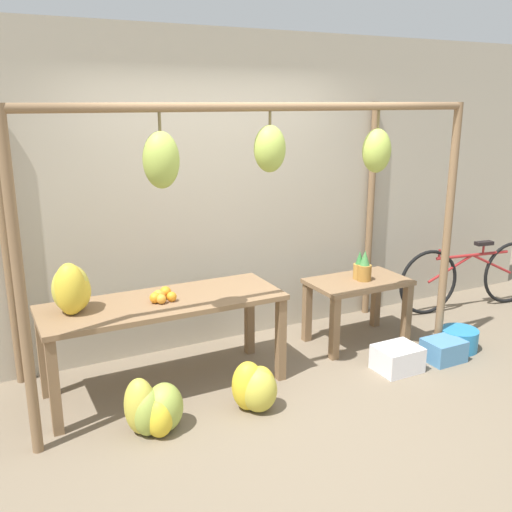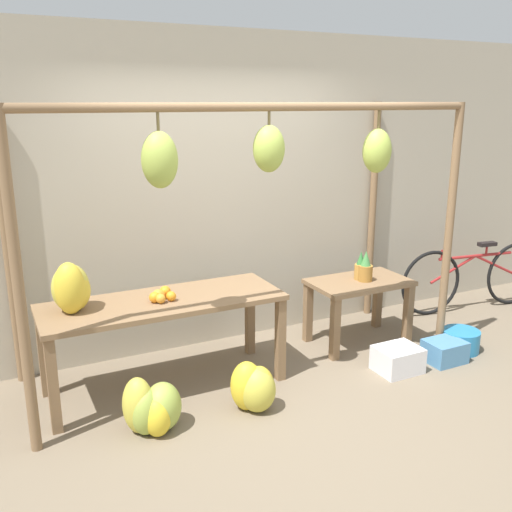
{
  "view_description": "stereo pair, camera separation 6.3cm",
  "coord_description": "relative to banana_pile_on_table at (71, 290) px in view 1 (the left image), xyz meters",
  "views": [
    {
      "loc": [
        -1.94,
        -3.14,
        2.2
      ],
      "look_at": [
        0.09,
        0.83,
        0.98
      ],
      "focal_mm": 40.0,
      "sensor_mm": 36.0,
      "label": 1
    },
    {
      "loc": [
        -1.88,
        -3.17,
        2.2
      ],
      "look_at": [
        0.09,
        0.83,
        0.98
      ],
      "focal_mm": 40.0,
      "sensor_mm": 36.0,
      "label": 2
    }
  ],
  "objects": [
    {
      "name": "blue_bucket",
      "position": [
        3.26,
        -0.57,
        -0.81
      ],
      "size": [
        0.33,
        0.33,
        0.2
      ],
      "color": "teal",
      "rests_on": "ground_plane"
    },
    {
      "name": "display_table_side",
      "position": [
        2.54,
        0.01,
        -0.43
      ],
      "size": [
        0.91,
        0.55,
        0.61
      ],
      "color": "brown",
      "rests_on": "ground_plane"
    },
    {
      "name": "pineapple_cluster",
      "position": [
        2.57,
        0.0,
        -0.18
      ],
      "size": [
        0.13,
        0.18,
        0.28
      ],
      "color": "#A3702D",
      "rests_on": "display_table_side"
    },
    {
      "name": "banana_pile_on_table",
      "position": [
        0.0,
        0.0,
        0.0
      ],
      "size": [
        0.37,
        0.37,
        0.38
      ],
      "color": "gold",
      "rests_on": "display_table_main"
    },
    {
      "name": "ground_plane",
      "position": [
        1.36,
        -0.87,
        -0.91
      ],
      "size": [
        20.0,
        20.0,
        0.0
      ],
      "primitive_type": "plane",
      "color": "#756651"
    },
    {
      "name": "shop_wall_back",
      "position": [
        1.36,
        0.68,
        0.49
      ],
      "size": [
        8.0,
        0.08,
        2.8
      ],
      "color": "#B2A893",
      "rests_on": "ground_plane"
    },
    {
      "name": "parked_bicycle",
      "position": [
        4.18,
        0.18,
        -0.54
      ],
      "size": [
        1.76,
        0.28,
        0.74
      ],
      "color": "black",
      "rests_on": "ground_plane"
    },
    {
      "name": "banana_pile_ground_left",
      "position": [
        0.37,
        -0.61,
        -0.73
      ],
      "size": [
        0.49,
        0.39,
        0.41
      ],
      "color": "#9EB247",
      "rests_on": "ground_plane"
    },
    {
      "name": "orange_pile",
      "position": [
        0.64,
        -0.05,
        -0.13
      ],
      "size": [
        0.2,
        0.21,
        0.09
      ],
      "color": "orange",
      "rests_on": "display_table_main"
    },
    {
      "name": "fruit_crate_purple",
      "position": [
        2.97,
        -0.67,
        -0.81
      ],
      "size": [
        0.33,
        0.27,
        0.19
      ],
      "color": "#4C84B2",
      "rests_on": "ground_plane"
    },
    {
      "name": "display_table_main",
      "position": [
        0.66,
        -0.04,
        -0.27
      ],
      "size": [
        1.84,
        0.67,
        0.73
      ],
      "color": "brown",
      "rests_on": "ground_plane"
    },
    {
      "name": "stall_awning",
      "position": [
        1.36,
        -0.26,
        0.67
      ],
      "size": [
        3.53,
        1.21,
        2.19
      ],
      "color": "brown",
      "rests_on": "ground_plane"
    },
    {
      "name": "fruit_crate_white",
      "position": [
        2.48,
        -0.64,
        -0.8
      ],
      "size": [
        0.36,
        0.3,
        0.21
      ],
      "color": "silver",
      "rests_on": "ground_plane"
    },
    {
      "name": "banana_pile_ground_right",
      "position": [
        1.13,
        -0.67,
        -0.73
      ],
      "size": [
        0.39,
        0.38,
        0.38
      ],
      "color": "gold",
      "rests_on": "ground_plane"
    }
  ]
}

